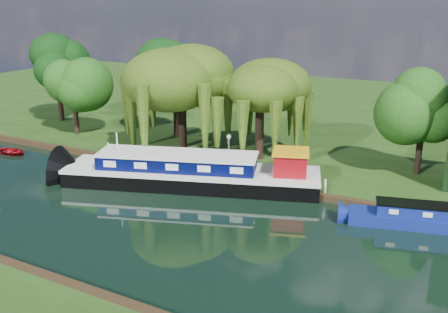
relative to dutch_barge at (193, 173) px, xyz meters
The scene contains 15 objects.
ground 6.51m from the dutch_barge, 87.30° to the right, with size 120.00×120.00×0.00m, color black.
far_bank 27.58m from the dutch_barge, 89.37° to the left, with size 120.00×52.00×0.45m, color #1C370F.
dutch_barge is the anchor object (origin of this frame).
narrowboat 16.84m from the dutch_barge, ahead, with size 10.90×4.51×1.57m.
red_dinghy 18.30m from the dutch_barge, behind, with size 2.17×3.04×0.63m, color maroon.
white_cruiser 15.85m from the dutch_barge, ahead, with size 1.73×2.00×1.05m, color silver.
willow_left 8.99m from the dutch_barge, 128.93° to the left, with size 7.20×7.20×8.63m.
willow_right 8.75m from the dutch_barge, 73.57° to the left, with size 5.99×5.99×7.29m.
tree_far_left 18.49m from the dutch_barge, 161.06° to the left, with size 4.42×4.42×7.12m.
tree_far_back 24.95m from the dutch_barge, 157.70° to the left, with size 4.96×4.96×8.34m.
tree_far_mid 13.27m from the dutch_barge, 128.98° to the left, with size 5.15×5.15×8.42m.
tree_far_right 17.42m from the dutch_barge, 32.76° to the left, with size 4.18×4.18×6.84m.
lamppost 4.39m from the dutch_barge, 78.83° to the left, with size 0.36×0.36×2.56m.
mooring_posts 1.98m from the dutch_barge, 95.71° to the left, with size 19.16×0.16×1.00m.
reeds_near 15.75m from the dutch_barge, 62.87° to the right, with size 33.70×1.50×1.10m.
Camera 1 is at (17.93, -22.75, 13.05)m, focal length 40.00 mm.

